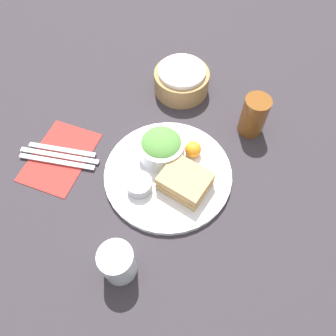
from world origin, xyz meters
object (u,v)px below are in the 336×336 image
(sandwich, at_px, (185,181))
(dressing_cup, at_px, (139,185))
(salad_bowl, at_px, (161,147))
(knife, at_px, (60,156))
(spoon, at_px, (62,150))
(water_glass, at_px, (118,263))
(bread_basket, at_px, (182,80))
(plate, at_px, (168,174))
(fork, at_px, (57,162))
(drink_glass, at_px, (254,115))

(sandwich, xyz_separation_m, dressing_cup, (-0.10, -0.04, -0.01))
(salad_bowl, relative_size, knife, 0.55)
(dressing_cup, distance_m, spoon, 0.23)
(dressing_cup, relative_size, water_glass, 0.65)
(dressing_cup, relative_size, bread_basket, 0.39)
(salad_bowl, height_order, dressing_cup, salad_bowl)
(plate, xyz_separation_m, salad_bowl, (-0.03, 0.04, 0.04))
(fork, bearing_deg, water_glass, 135.35)
(sandwich, relative_size, drink_glass, 1.13)
(sandwich, relative_size, fork, 0.63)
(dressing_cup, xyz_separation_m, drink_glass, (0.20, 0.27, 0.02))
(plate, height_order, sandwich, sandwich)
(plate, bearing_deg, knife, -170.69)
(dressing_cup, distance_m, fork, 0.22)
(plate, distance_m, water_glass, 0.25)
(dressing_cup, bearing_deg, knife, 175.51)
(bread_basket, height_order, water_glass, water_glass)
(knife, bearing_deg, salad_bowl, -169.30)
(salad_bowl, distance_m, fork, 0.26)
(knife, distance_m, spoon, 0.02)
(water_glass, bearing_deg, dressing_cup, 100.27)
(sandwich, bearing_deg, salad_bowl, 142.08)
(bread_basket, xyz_separation_m, spoon, (-0.21, -0.31, -0.03))
(sandwich, distance_m, dressing_cup, 0.10)
(sandwich, relative_size, salad_bowl, 1.10)
(drink_glass, distance_m, water_glass, 0.48)
(sandwich, xyz_separation_m, water_glass, (-0.06, -0.22, 0.01))
(plate, distance_m, dressing_cup, 0.08)
(sandwich, bearing_deg, bread_basket, 110.57)
(salad_bowl, distance_m, knife, 0.26)
(fork, bearing_deg, drink_glass, -156.55)
(water_glass, bearing_deg, knife, 142.39)
(water_glass, bearing_deg, plate, 86.67)
(salad_bowl, relative_size, water_glass, 1.23)
(fork, bearing_deg, knife, -90.00)
(sandwich, relative_size, spoon, 0.71)
(plate, relative_size, water_glass, 3.36)
(dressing_cup, relative_size, drink_glass, 0.55)
(drink_glass, bearing_deg, sandwich, -114.17)
(spoon, distance_m, water_glass, 0.34)
(drink_glass, height_order, water_glass, drink_glass)
(drink_glass, xyz_separation_m, water_glass, (-0.17, -0.45, -0.01))
(knife, bearing_deg, sandwich, 174.84)
(knife, bearing_deg, dressing_cup, 166.20)
(knife, bearing_deg, drink_glass, -158.48)
(spoon, bearing_deg, salad_bowl, -173.35)
(plate, xyz_separation_m, drink_glass, (0.15, 0.21, 0.05))
(sandwich, distance_m, drink_glass, 0.25)
(bread_basket, bearing_deg, salad_bowl, -82.49)
(salad_bowl, xyz_separation_m, bread_basket, (-0.03, 0.24, -0.01))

